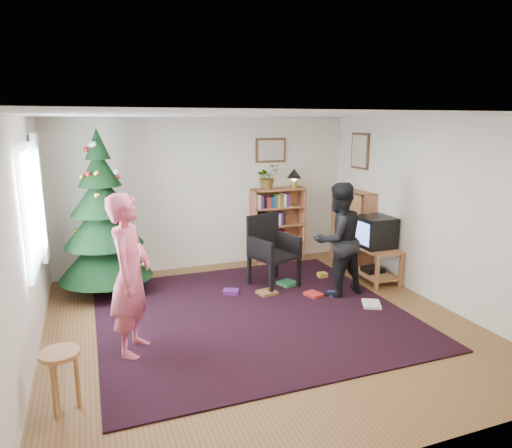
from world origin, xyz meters
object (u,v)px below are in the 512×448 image
object	(u,v)px
person_standing	(130,275)
potted_plant	(268,177)
bookshelf_back	(278,224)
bookshelf_right	(352,227)
tv_stand	(373,260)
crt_tv	(375,232)
table_lamp	(294,175)
stool	(61,365)
picture_right	(360,151)
person_by_chair	(338,240)
christmas_tree	(103,227)
armchair	(271,247)
picture_back	(271,150)

from	to	relation	value
person_standing	potted_plant	bearing A→B (deg)	-22.35
bookshelf_back	bookshelf_right	size ratio (longest dim) A/B	1.00
tv_stand	crt_tv	world-z (taller)	crt_tv
person_standing	potted_plant	world-z (taller)	person_standing
tv_stand	table_lamp	size ratio (longest dim) A/B	2.59
stool	table_lamp	distance (m)	5.16
picture_right	person_by_chair	xyz separation A→B (m)	(-1.09, -1.23, -1.14)
christmas_tree	bookshelf_back	world-z (taller)	christmas_tree
christmas_tree	stool	xyz separation A→B (m)	(-0.49, -2.75, -0.55)
person_by_chair	potted_plant	size ratio (longest dim) A/B	3.82
bookshelf_right	stool	world-z (taller)	bookshelf_right
crt_tv	person_standing	size ratio (longest dim) A/B	0.31
bookshelf_back	picture_right	bearing A→B (deg)	-25.50
picture_right	armchair	distance (m)	2.33
bookshelf_back	person_by_chair	size ratio (longest dim) A/B	0.80
tv_stand	table_lamp	xyz separation A→B (m)	(-0.68, 1.50, 1.20)
armchair	table_lamp	world-z (taller)	table_lamp
stool	person_by_chair	world-z (taller)	person_by_chair
bookshelf_right	person_by_chair	world-z (taller)	person_by_chair
stool	table_lamp	world-z (taller)	table_lamp
christmas_tree	table_lamp	bearing A→B (deg)	11.11
picture_back	picture_right	bearing A→B (deg)	-28.69
person_standing	table_lamp	world-z (taller)	person_standing
picture_back	picture_right	distance (m)	1.51
picture_right	person_by_chair	world-z (taller)	picture_right
tv_stand	christmas_tree	bearing A→B (deg)	167.60
crt_tv	table_lamp	bearing A→B (deg)	114.39
bookshelf_right	potted_plant	world-z (taller)	potted_plant
christmas_tree	armchair	size ratio (longest dim) A/B	2.19
crt_tv	armchair	bearing A→B (deg)	165.71
bookshelf_right	potted_plant	bearing A→B (deg)	62.59
tv_stand	person_standing	world-z (taller)	person_standing
christmas_tree	crt_tv	size ratio (longest dim) A/B	4.38
table_lamp	person_by_chair	bearing A→B (deg)	-94.93
bookshelf_back	bookshelf_right	bearing A→B (deg)	-31.49
table_lamp	bookshelf_back	bearing A→B (deg)	180.00
person_standing	table_lamp	xyz separation A→B (m)	(3.05, 2.54, 0.66)
bookshelf_right	stool	size ratio (longest dim) A/B	2.36
tv_stand	picture_right	bearing A→B (deg)	74.32
christmas_tree	bookshelf_back	bearing A→B (deg)	12.21
crt_tv	stool	xyz separation A→B (m)	(-4.41, -1.89, -0.36)
picture_right	crt_tv	distance (m)	1.50
table_lamp	armchair	bearing A→B (deg)	-128.57
picture_right	person_standing	xyz separation A→B (m)	(-3.99, -1.95, -1.08)
crt_tv	stool	size ratio (longest dim) A/B	0.98
picture_right	christmas_tree	distance (m)	4.29
christmas_tree	potted_plant	world-z (taller)	christmas_tree
christmas_tree	person_by_chair	world-z (taller)	christmas_tree
picture_back	potted_plant	size ratio (longest dim) A/B	1.30
picture_back	christmas_tree	xyz separation A→B (m)	(-2.85, -0.77, -0.97)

